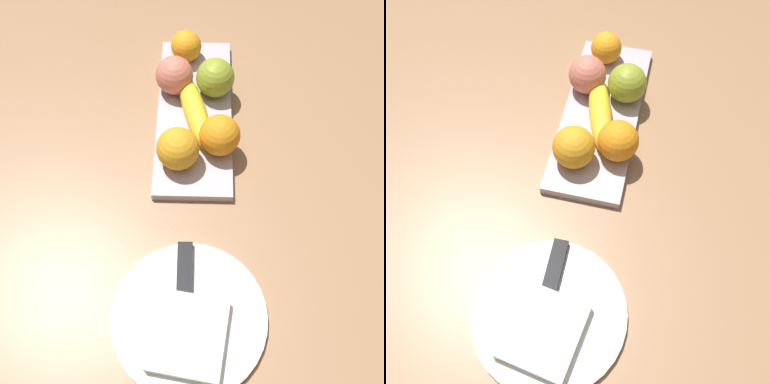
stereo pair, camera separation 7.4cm
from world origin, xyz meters
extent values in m
plane|color=#9C714E|center=(0.00, 0.00, 0.00)|extent=(2.40, 2.40, 0.00)
cube|color=#BDB1C0|center=(-0.01, 0.03, 0.01)|extent=(0.37, 0.14, 0.02)
sphere|color=#8DA12D|center=(-0.07, 0.06, 0.05)|extent=(0.07, 0.07, 0.07)
ellipsoid|color=yellow|center=(0.00, 0.03, 0.04)|extent=(0.18, 0.09, 0.04)
sphere|color=orange|center=(0.10, 0.00, 0.05)|extent=(0.07, 0.07, 0.07)
sphere|color=orange|center=(-0.15, 0.01, 0.05)|extent=(0.06, 0.06, 0.06)
sphere|color=orange|center=(0.07, 0.07, 0.05)|extent=(0.07, 0.07, 0.07)
sphere|color=#D6715F|center=(-0.07, -0.01, 0.05)|extent=(0.07, 0.07, 0.07)
cylinder|color=white|center=(0.37, 0.03, 0.01)|extent=(0.23, 0.23, 0.01)
cube|color=white|center=(0.40, 0.03, 0.02)|extent=(0.13, 0.12, 0.02)
cube|color=silver|center=(0.36, 0.02, 0.01)|extent=(0.15, 0.02, 0.00)
cube|color=black|center=(0.30, 0.02, 0.02)|extent=(0.09, 0.02, 0.01)
camera|label=1|loc=(0.54, 0.03, 0.69)|focal=42.61mm
camera|label=2|loc=(0.53, 0.11, 0.69)|focal=42.61mm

